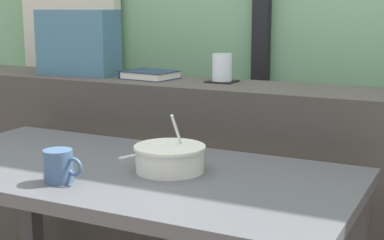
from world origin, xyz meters
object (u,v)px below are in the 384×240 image
at_px(soup_bowl, 170,158).
at_px(closed_book, 150,75).
at_px(ceramic_mug, 59,166).
at_px(juice_glass, 222,68).
at_px(coaster_square, 222,81).
at_px(throw_pillow, 78,43).
at_px(breakfast_table, 124,204).
at_px(fork_utensil, 142,154).

bearing_deg(soup_bowl, closed_book, 125.02).
distance_m(soup_bowl, ceramic_mug, 0.30).
bearing_deg(juice_glass, closed_book, -174.78).
relative_size(coaster_square, throw_pillow, 0.31).
relative_size(breakfast_table, coaster_square, 12.94).
xyz_separation_m(juice_glass, ceramic_mug, (-0.11, -0.80, -0.18)).
xyz_separation_m(breakfast_table, juice_glass, (0.03, 0.62, 0.33)).
height_order(closed_book, throw_pillow, throw_pillow).
bearing_deg(soup_bowl, coaster_square, 99.78).
distance_m(breakfast_table, soup_bowl, 0.20).
bearing_deg(breakfast_table, juice_glass, 87.09).
bearing_deg(coaster_square, ceramic_mug, -97.54).
bearing_deg(fork_utensil, closed_book, 137.76).
xyz_separation_m(coaster_square, soup_bowl, (0.10, -0.59, -0.14)).
distance_m(coaster_square, throw_pillow, 0.63).
xyz_separation_m(breakfast_table, soup_bowl, (0.13, 0.03, 0.14)).
relative_size(breakfast_table, throw_pillow, 4.05).
bearing_deg(soup_bowl, ceramic_mug, -133.97).
bearing_deg(ceramic_mug, closed_book, 103.45).
xyz_separation_m(closed_book, soup_bowl, (0.39, -0.56, -0.15)).
height_order(coaster_square, fork_utensil, coaster_square).
distance_m(fork_utensil, ceramic_mug, 0.34).
height_order(juice_glass, soup_bowl, juice_glass).
bearing_deg(closed_book, breakfast_table, -66.20).
relative_size(closed_book, ceramic_mug, 1.81).
height_order(breakfast_table, throw_pillow, throw_pillow).
relative_size(coaster_square, ceramic_mug, 0.88).
distance_m(throw_pillow, soup_bowl, 0.93).
xyz_separation_m(breakfast_table, coaster_square, (0.03, 0.62, 0.28)).
bearing_deg(fork_utensil, breakfast_table, -59.28).
height_order(juice_glass, fork_utensil, juice_glass).
distance_m(soup_bowl, fork_utensil, 0.20).
relative_size(closed_book, fork_utensil, 1.21).
height_order(closed_book, ceramic_mug, closed_book).
bearing_deg(breakfast_table, closed_book, 113.80).
height_order(soup_bowl, ceramic_mug, soup_bowl).
distance_m(breakfast_table, fork_utensil, 0.19).
distance_m(juice_glass, ceramic_mug, 0.83).
bearing_deg(coaster_square, fork_utensil, -97.22).
relative_size(juice_glass, closed_book, 0.49).
bearing_deg(juice_glass, soup_bowl, -80.22).
distance_m(throw_pillow, fork_utensil, 0.76).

